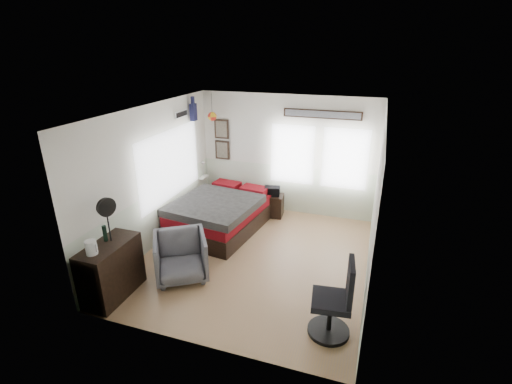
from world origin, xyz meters
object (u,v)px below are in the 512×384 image
Objects in this scene: dresser at (111,270)px; bed at (221,214)px; armchair at (181,257)px; nightstand at (272,205)px; task_chair at (336,305)px.

bed is at bearing 75.45° from dresser.
nightstand is (0.76, 2.82, -0.14)m from armchair.
dresser is at bearing -167.43° from armchair.
dresser is 2.00× the size of nightstand.
task_chair is at bearing -33.77° from bed.
bed is 1.86m from armchair.
armchair is 2.67m from task_chair.
armchair is at bearing 161.39° from task_chair.
task_chair is (2.70, -2.39, 0.12)m from bed.
dresser is (-0.68, -2.63, 0.11)m from bed.
task_chair is at bearing -43.94° from armchair.
dresser reaches higher than bed.
dresser is at bearing -118.41° from nightstand.
bed is 2.36× the size of dresser.
bed is 2.76× the size of armchair.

